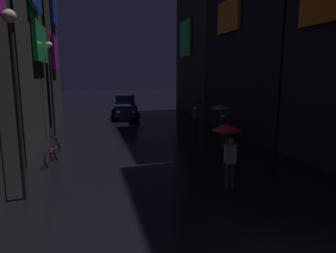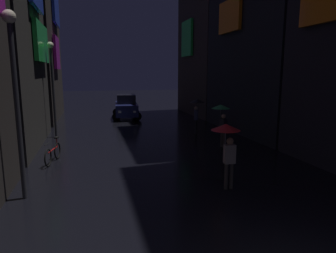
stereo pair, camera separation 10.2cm
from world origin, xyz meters
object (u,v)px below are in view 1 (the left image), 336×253
Objects in this scene: pedestrian_near_crossing_red at (228,138)px; car_distant at (125,107)px; bicycle_parked_at_storefront at (53,153)px; streetlamp_left_far at (51,78)px; pedestrian_midstreet_left_black at (196,107)px; pedestrian_far_right_green at (221,114)px; streetlamp_left_near at (15,85)px.

pedestrian_near_crossing_red is 0.50× the size of car_distant.
streetlamp_left_far is at bearing 94.42° from bicycle_parked_at_storefront.
car_distant is (-3.31, 7.55, -0.74)m from pedestrian_midstreet_left_black.
pedestrian_far_right_green is at bearing -88.49° from pedestrian_midstreet_left_black.
bicycle_parked_at_storefront is (-7.78, -0.68, -1.28)m from pedestrian_far_right_green.
pedestrian_midstreet_left_black is 1.00× the size of pedestrian_far_right_green.
car_distant is at bearing 94.37° from pedestrian_near_crossing_red.
pedestrian_midstreet_left_black is 3.28m from pedestrian_far_right_green.
streetlamp_left_near is at bearing 171.77° from pedestrian_near_crossing_red.
bicycle_parked_at_storefront is 4.67m from streetlamp_left_near.
streetlamp_left_far is at bearing 171.18° from pedestrian_midstreet_left_black.
bicycle_parked_at_storefront is at bearing -152.75° from pedestrian_midstreet_left_black.
streetlamp_left_near is (-8.18, -4.29, 1.66)m from pedestrian_far_right_green.
streetlamp_left_near is (-8.10, -7.57, 1.66)m from pedestrian_midstreet_left_black.
car_distant is 8.26m from streetlamp_left_far.
pedestrian_far_right_green is 0.50× the size of car_distant.
car_distant is 0.80× the size of streetlamp_left_near.
pedestrian_far_right_green is at bearing 67.11° from pedestrian_near_crossing_red.
bicycle_parked_at_storefront is at bearing -174.99° from pedestrian_far_right_green.
pedestrian_far_right_green is at bearing 27.66° from streetlamp_left_near.
pedestrian_near_crossing_red is 1.19× the size of bicycle_parked_at_storefront.
pedestrian_midstreet_left_black is at bearing -66.32° from car_distant.
pedestrian_far_right_green reaches higher than bicycle_parked_at_storefront.
pedestrian_near_crossing_red is (-2.18, -5.16, 0.00)m from pedestrian_far_right_green.
streetlamp_left_far reaches higher than streetlamp_left_near.
streetlamp_left_near is at bearing -152.34° from pedestrian_far_right_green.
pedestrian_far_right_green is 7.91m from bicycle_parked_at_storefront.
pedestrian_near_crossing_red is at bearing -85.63° from car_distant.
car_distant is at bearing 113.68° from pedestrian_midstreet_left_black.
pedestrian_far_right_green is 9.39m from streetlamp_left_near.
pedestrian_near_crossing_red reaches higher than bicycle_parked_at_storefront.
pedestrian_far_right_green is 1.19× the size of bicycle_parked_at_storefront.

